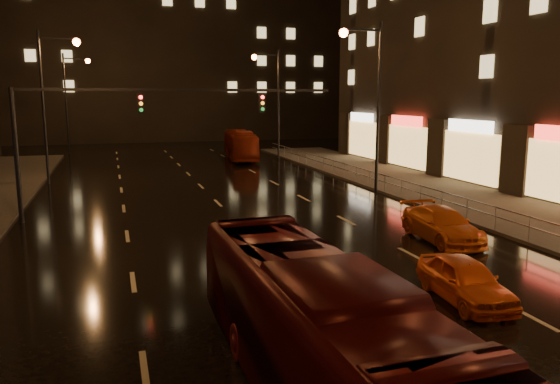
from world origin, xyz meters
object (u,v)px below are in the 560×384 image
(taxi_near, at_px, (465,280))
(taxi_far, at_px, (442,225))
(bus_red, at_px, (316,330))
(bus_curb, at_px, (240,145))

(taxi_near, xyz_separation_m, taxi_far, (3.21, 6.00, 0.03))
(bus_red, xyz_separation_m, bus_curb, (7.87, 40.31, -0.06))
(bus_curb, bearing_deg, taxi_far, -80.96)
(taxi_near, bearing_deg, bus_curb, 92.65)
(bus_red, distance_m, bus_curb, 41.07)
(taxi_near, bearing_deg, bus_red, -143.71)
(bus_curb, bearing_deg, bus_red, -94.24)
(bus_red, height_order, bus_curb, bus_red)
(bus_red, xyz_separation_m, taxi_near, (5.86, 3.46, -0.75))
(bus_curb, distance_m, taxi_far, 30.89)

